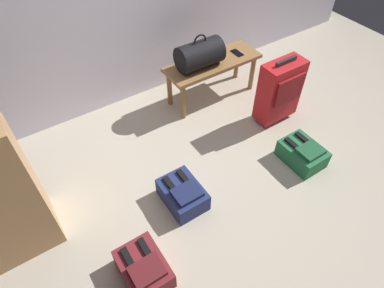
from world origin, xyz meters
name	(u,v)px	position (x,y,z in m)	size (l,w,h in m)	color
ground_plane	(231,186)	(0.00, 0.00, 0.00)	(6.60, 6.60, 0.00)	#B2A893
bench	(213,67)	(0.57, 1.09, 0.36)	(1.00, 0.36, 0.43)	olive
duffel_bag_black	(200,54)	(0.41, 1.09, 0.56)	(0.44, 0.26, 0.34)	black
cell_phone	(237,53)	(0.86, 1.07, 0.44)	(0.07, 0.14, 0.01)	black
suitcase_upright_red	(280,90)	(0.88, 0.44, 0.35)	(0.41, 0.23, 0.68)	red
backpack_green	(302,154)	(0.69, -0.11, 0.09)	(0.28, 0.38, 0.21)	#1E6038
backpack_navy	(183,194)	(-0.42, 0.10, 0.09)	(0.28, 0.38, 0.21)	navy
backpack_maroon	(144,269)	(-0.95, -0.26, 0.09)	(0.28, 0.38, 0.21)	maroon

